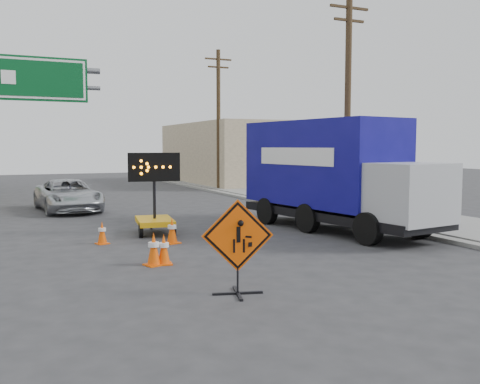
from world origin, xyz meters
TOP-DOWN VIEW (x-y plane):
  - ground at (0.00, 0.00)m, footprint 100.00×100.00m
  - curb_right at (7.20, 15.00)m, footprint 0.40×60.00m
  - sidewalk_right at (9.50, 15.00)m, footprint 4.00×60.00m
  - building_right_far at (13.00, 30.00)m, footprint 10.00×14.00m
  - highway_gantry at (-4.43, 17.96)m, footprint 6.18×0.38m
  - utility_pole_near at (8.00, 10.00)m, footprint 1.80×0.26m
  - utility_pole_far at (8.00, 24.00)m, footprint 1.80×0.26m
  - construction_sign at (-0.89, 1.08)m, footprint 1.35×0.97m
  - arrow_board at (-0.43, 8.78)m, footprint 1.67×2.01m
  - pickup_truck at (-2.28, 16.37)m, footprint 2.71×5.20m
  - box_truck at (5.38, 7.03)m, footprint 3.38×8.13m
  - cone_a at (-1.45, 4.23)m, footprint 0.44×0.44m
  - cone_b at (-1.70, 4.22)m, footprint 0.50×0.50m
  - cone_c at (-0.43, 6.86)m, footprint 0.50×0.50m
  - cone_d at (-2.33, 7.62)m, footprint 0.42×0.42m

SIDE VIEW (x-z plane):
  - ground at x=0.00m, z-range 0.00..0.00m
  - curb_right at x=7.20m, z-range 0.00..0.12m
  - sidewalk_right at x=9.50m, z-range 0.00..0.15m
  - cone_d at x=-2.33m, z-range 0.00..0.67m
  - cone_a at x=-1.45m, z-range 0.00..0.75m
  - cone_c at x=-0.43m, z-range 0.00..0.78m
  - cone_b at x=-1.70m, z-range 0.00..0.80m
  - arrow_board at x=-0.43m, z-range -0.73..1.93m
  - pickup_truck at x=-2.28m, z-range 0.00..1.40m
  - construction_sign at x=-0.89m, z-range 0.05..1.90m
  - box_truck at x=5.38m, z-range -0.17..3.56m
  - building_right_far at x=13.00m, z-range 0.00..4.60m
  - utility_pole_near at x=8.00m, z-range 0.18..9.18m
  - utility_pole_far at x=8.00m, z-range 0.18..9.18m
  - highway_gantry at x=-4.43m, z-range 1.62..8.52m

